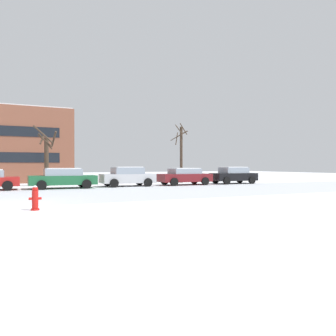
% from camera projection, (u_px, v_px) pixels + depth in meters
% --- Properties ---
extents(ground_plane, '(120.00, 120.00, 0.00)m').
position_uv_depth(ground_plane, '(8.00, 205.00, 13.82)').
color(ground_plane, white).
extents(road_surface, '(80.00, 9.36, 0.00)m').
position_uv_depth(road_surface, '(9.00, 197.00, 17.16)').
color(road_surface, silver).
rests_on(road_surface, ground).
extents(fire_hydrant, '(0.44, 0.30, 0.90)m').
position_uv_depth(fire_hydrant, '(35.00, 198.00, 12.16)').
color(fire_hydrant, red).
rests_on(fire_hydrant, ground).
extents(parked_car_green, '(4.53, 2.15, 1.42)m').
position_uv_depth(parked_car_green, '(63.00, 178.00, 23.56)').
color(parked_car_green, '#1E6038').
rests_on(parked_car_green, ground).
extents(parked_car_silver, '(4.07, 2.18, 1.51)m').
position_uv_depth(parked_car_silver, '(127.00, 176.00, 25.88)').
color(parked_car_silver, silver).
rests_on(parked_car_silver, ground).
extents(parked_car_maroon, '(4.33, 2.10, 1.39)m').
position_uv_depth(parked_car_maroon, '(185.00, 176.00, 27.67)').
color(parked_car_maroon, maroon).
rests_on(parked_car_maroon, ground).
extents(parked_car_black, '(4.06, 2.01, 1.48)m').
position_uv_depth(parked_car_black, '(234.00, 175.00, 29.65)').
color(parked_car_black, black).
rests_on(parked_car_black, ground).
extents(tree_far_right, '(1.77, 1.77, 4.68)m').
position_uv_depth(tree_far_right, '(47.00, 157.00, 26.28)').
color(tree_far_right, '#423326').
rests_on(tree_far_right, ground).
extents(tree_far_mid, '(1.61, 1.50, 5.48)m').
position_uv_depth(tree_far_mid, '(181.00, 152.00, 31.40)').
color(tree_far_mid, '#423326').
rests_on(tree_far_mid, ground).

